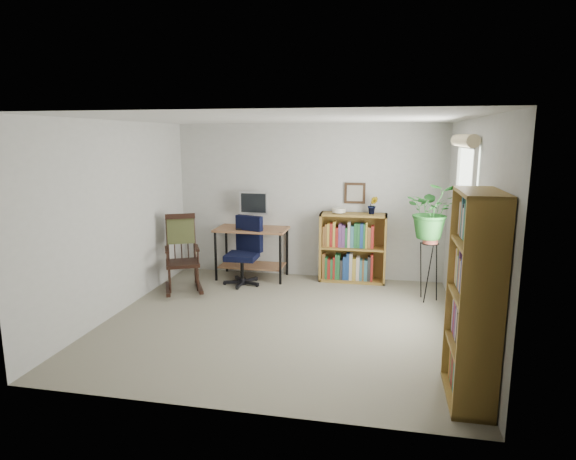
% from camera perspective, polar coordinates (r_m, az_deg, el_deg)
% --- Properties ---
extents(floor, '(4.20, 4.00, 0.00)m').
position_cam_1_polar(floor, '(5.96, -0.77, -10.70)').
color(floor, gray).
rests_on(floor, ground).
extents(ceiling, '(4.20, 4.00, 0.00)m').
position_cam_1_polar(ceiling, '(5.54, -0.83, 13.05)').
color(ceiling, silver).
rests_on(ceiling, ground).
extents(wall_back, '(4.20, 0.00, 2.40)m').
position_cam_1_polar(wall_back, '(7.57, 2.38, 3.39)').
color(wall_back, '#B9B9B4').
rests_on(wall_back, ground).
extents(wall_front, '(4.20, 0.00, 2.40)m').
position_cam_1_polar(wall_front, '(3.74, -7.24, -4.64)').
color(wall_front, '#B9B9B4').
rests_on(wall_front, ground).
extents(wall_left, '(0.00, 4.00, 2.40)m').
position_cam_1_polar(wall_left, '(6.40, -19.53, 1.35)').
color(wall_left, '#B9B9B4').
rests_on(wall_left, ground).
extents(wall_right, '(0.00, 4.00, 2.40)m').
position_cam_1_polar(wall_right, '(5.58, 20.78, -0.07)').
color(wall_right, '#B9B9B4').
rests_on(wall_right, ground).
extents(window, '(0.12, 1.20, 1.50)m').
position_cam_1_polar(window, '(5.84, 20.06, 2.43)').
color(window, white).
rests_on(window, wall_right).
extents(desk, '(1.11, 0.61, 0.80)m').
position_cam_1_polar(desk, '(7.60, -4.27, -2.74)').
color(desk, '#936241').
rests_on(desk, floor).
extents(monitor, '(0.46, 0.16, 0.56)m').
position_cam_1_polar(monitor, '(7.60, -4.07, 2.49)').
color(monitor, silver).
rests_on(monitor, desk).
extents(keyboard, '(0.40, 0.15, 0.02)m').
position_cam_1_polar(keyboard, '(7.40, -4.57, 0.15)').
color(keyboard, black).
rests_on(keyboard, desk).
extents(office_chair, '(0.72, 0.72, 1.04)m').
position_cam_1_polar(office_chair, '(7.23, -5.50, -2.48)').
color(office_chair, black).
rests_on(office_chair, floor).
extents(rocking_chair, '(0.95, 1.12, 1.12)m').
position_cam_1_polar(rocking_chair, '(7.08, -12.44, -2.67)').
color(rocking_chair, black).
rests_on(rocking_chair, floor).
extents(low_bookshelf, '(1.00, 0.33, 1.06)m').
position_cam_1_polar(low_bookshelf, '(7.44, 7.68, -2.09)').
color(low_bookshelf, olive).
rests_on(low_bookshelf, floor).
extents(tall_bookshelf, '(0.33, 0.78, 1.79)m').
position_cam_1_polar(tall_bookshelf, '(4.28, 21.12, -7.58)').
color(tall_bookshelf, olive).
rests_on(tall_bookshelf, floor).
extents(plant_stand, '(0.28, 0.28, 0.93)m').
position_cam_1_polar(plant_stand, '(6.80, 16.35, -4.25)').
color(plant_stand, black).
rests_on(plant_stand, floor).
extents(spider_plant, '(1.69, 1.87, 1.46)m').
position_cam_1_polar(spider_plant, '(6.60, 16.88, 5.26)').
color(spider_plant, '#226323').
rests_on(spider_plant, plant_stand).
extents(potted_plant_small, '(0.13, 0.24, 0.11)m').
position_cam_1_polar(potted_plant_small, '(7.32, 9.99, 2.29)').
color(potted_plant_small, '#226323').
rests_on(potted_plant_small, low_bookshelf).
extents(framed_picture, '(0.32, 0.04, 0.32)m').
position_cam_1_polar(framed_picture, '(7.44, 7.92, 4.34)').
color(framed_picture, black).
rests_on(framed_picture, wall_back).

